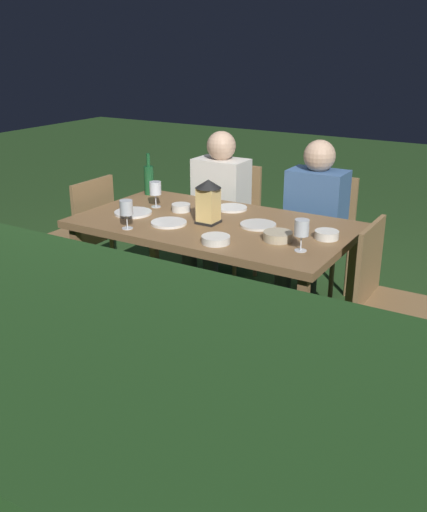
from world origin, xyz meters
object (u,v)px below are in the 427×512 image
person_in_cream (217,203)px  chair_head_far (83,232)px  dining_table (214,231)px  plate_b (133,213)px  bowl_olives (216,239)px  bowl_salad (278,236)px  plate_c (232,208)px  chair_side_left_a (321,232)px  lantern_centerpiece (208,199)px  chair_side_left_b (230,217)px  plate_a (258,225)px  ice_bucket (133,435)px  person_in_blue (312,218)px  wine_glass_a (126,209)px  bowl_bread (181,207)px  bowl_dip (327,234)px  wine_glass_c (302,229)px  plate_d (169,223)px  wine_glass_b (155,189)px  chair_head_near (388,297)px  green_bottle_on_table (149,179)px

person_in_cream → chair_head_far: person_in_cream is taller
dining_table → plate_b: size_ratio=6.99×
bowl_olives → bowl_salad: size_ratio=0.97×
plate_c → plate_b: bearing=40.5°
chair_side_left_a → lantern_centerpiece: bearing=66.6°
chair_side_left_b → plate_a: 1.05m
ice_bucket → plate_c: bearing=-67.3°
person_in_blue → bowl_olives: (0.16, 0.98, 0.11)m
wine_glass_a → bowl_bread: size_ratio=1.41×
person_in_blue → bowl_bread: bearing=40.2°
plate_a → bowl_olives: 0.39m
dining_table → bowl_dip: bowl_dip is taller
wine_glass_c → plate_d: bearing=-2.1°
wine_glass_b → plate_c: bearing=-155.0°
wine_glass_c → bowl_bread: size_ratio=1.41×
plate_a → bowl_bread: 0.57m
lantern_centerpiece → person_in_blue: bearing=-119.0°
dining_table → chair_head_near: chair_head_near is taller
bowl_salad → plate_c: bearing=-38.4°
chair_head_far → bowl_bread: chair_head_far is taller
person_in_cream → lantern_centerpiece: 0.82m
plate_c → ice_bucket: ice_bucket is taller
wine_glass_b → wine_glass_c: (-1.14, 0.29, 0.00)m
plate_a → lantern_centerpiece: bearing=19.4°
wine_glass_b → wine_glass_c: same height
dining_table → wine_glass_b: wine_glass_b is taller
chair_side_left_b → wine_glass_a: bearing=90.4°
plate_d → bowl_olives: size_ratio=1.37×
wine_glass_c → plate_c: wine_glass_c is taller
plate_d → bowl_olives: bowl_olives is taller
bowl_bread → bowl_salad: (-0.77, 0.20, 0.00)m
wine_glass_c → bowl_olives: wine_glass_c is taller
wine_glass_b → plate_d: size_ratio=0.79×
green_bottle_on_table → wine_glass_b: size_ratio=1.72×
chair_side_left_a → plate_c: 0.74m
wine_glass_c → bowl_dip: wine_glass_c is taller
plate_b → dining_table: bearing=-168.1°
person_in_cream → lantern_centerpiece: bearing=117.1°
person_in_blue → chair_head_far: bearing=24.6°
bowl_olives → wine_glass_c: bearing=-164.8°
chair_side_left_b → chair_side_left_a: bearing=180.0°
plate_a → bowl_salad: size_ratio=1.32×
person_in_blue → plate_d: (0.58, 0.83, 0.10)m
person_in_cream → lantern_centerpiece: size_ratio=4.34×
plate_c → ice_bucket: size_ratio=0.58×
chair_head_near → green_bottle_on_table: (1.80, -0.34, 0.35)m
chair_side_left_a → ice_bucket: (-0.48, 2.71, 0.26)m
ice_bucket → plate_a: bearing=-72.9°
green_bottle_on_table → person_in_cream: bearing=-137.9°
lantern_centerpiece → bowl_bread: (0.28, -0.13, -0.12)m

